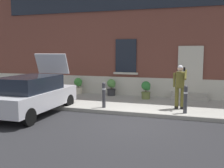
# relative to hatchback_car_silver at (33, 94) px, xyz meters

# --- Properties ---
(ground_plane) EXTENTS (80.00, 80.00, 0.00)m
(ground_plane) POSITION_rel_hatchback_car_silver_xyz_m (3.93, 0.04, -0.80)
(ground_plane) COLOR #232326
(sidewalk) EXTENTS (24.00, 3.60, 0.15)m
(sidewalk) POSITION_rel_hatchback_car_silver_xyz_m (3.93, 2.84, -0.72)
(sidewalk) COLOR #99968E
(sidewalk) RESTS_ON ground
(curb_edge) EXTENTS (24.00, 0.12, 0.15)m
(curb_edge) POSITION_rel_hatchback_car_silver_xyz_m (3.93, 0.98, -0.72)
(curb_edge) COLOR gray
(curb_edge) RESTS_ON ground
(building_facade) EXTENTS (24.00, 1.52, 7.50)m
(building_facade) POSITION_rel_hatchback_car_silver_xyz_m (3.93, 5.33, 2.93)
(building_facade) COLOR brown
(building_facade) RESTS_ON ground
(entrance_stoop) EXTENTS (1.71, 0.64, 0.32)m
(entrance_stoop) POSITION_rel_hatchback_car_silver_xyz_m (5.67, 4.37, -0.52)
(entrance_stoop) COLOR #9E998E
(entrance_stoop) RESTS_ON sidewalk
(hatchback_car_silver) EXTENTS (1.80, 4.07, 2.34)m
(hatchback_car_silver) POSITION_rel_hatchback_car_silver_xyz_m (0.00, 0.00, 0.00)
(hatchback_car_silver) COLOR #B7B7BF
(hatchback_car_silver) RESTS_ON ground
(bollard_near_person) EXTENTS (0.15, 0.15, 1.04)m
(bollard_near_person) POSITION_rel_hatchback_car_silver_xyz_m (5.61, 1.39, -0.09)
(bollard_near_person) COLOR #333338
(bollard_near_person) RESTS_ON sidewalk
(bollard_far_left) EXTENTS (0.15, 0.15, 1.04)m
(bollard_far_left) POSITION_rel_hatchback_car_silver_xyz_m (2.41, 1.39, -0.09)
(bollard_far_left) COLOR #333338
(bollard_far_left) RESTS_ON sidewalk
(person_on_phone) EXTENTS (0.51, 0.47, 1.75)m
(person_on_phone) POSITION_rel_hatchback_car_silver_xyz_m (5.36, 2.08, 0.35)
(person_on_phone) COLOR #514C1E
(person_on_phone) RESTS_ON sidewalk
(planter_cream) EXTENTS (0.44, 0.44, 0.86)m
(planter_cream) POSITION_rel_hatchback_car_silver_xyz_m (-0.09, 4.25, -0.19)
(planter_cream) COLOR beige
(planter_cream) RESTS_ON sidewalk
(planter_charcoal) EXTENTS (0.44, 0.44, 0.86)m
(planter_charcoal) POSITION_rel_hatchback_car_silver_xyz_m (1.80, 4.26, -0.19)
(planter_charcoal) COLOR #2D2D30
(planter_charcoal) RESTS_ON sidewalk
(planter_olive) EXTENTS (0.44, 0.44, 0.86)m
(planter_olive) POSITION_rel_hatchback_car_silver_xyz_m (3.68, 3.84, -0.19)
(planter_olive) COLOR #606B38
(planter_olive) RESTS_ON sidewalk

